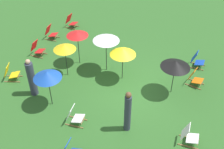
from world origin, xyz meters
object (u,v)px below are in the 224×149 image
Objects in this scene: umbrella_2 at (176,64)px; umbrella_5 at (123,51)px; deckchair_4 at (51,33)px; person_1 at (32,78)px; deckchair_0 at (11,73)px; deckchair_6 at (197,60)px; deckchair_10 at (37,49)px; deckchair_5 at (71,22)px; umbrella_3 at (47,75)px; deckchair_3 at (195,78)px; umbrella_4 at (77,34)px; deckchair_7 at (189,136)px; umbrella_0 at (64,47)px; person_0 at (128,112)px; umbrella_1 at (106,38)px; deckchair_9 at (74,116)px.

umbrella_2 is 2.39m from umbrella_5.
person_1 is at bearing -160.26° from deckchair_4.
deckchair_0 and deckchair_6 have the same top height.
deckchair_10 is at bearing 83.18° from umbrella_2.
deckchair_4 is at bearing 170.57° from deckchair_5.
umbrella_3 is at bearing -151.05° from deckchair_4.
umbrella_3 is (-3.18, 5.71, 1.22)m from deckchair_3.
umbrella_4 is (-1.47, 5.73, 1.34)m from deckchair_6.
deckchair_7 is 5.89m from umbrella_3.
umbrella_2 is (1.36, -7.37, 1.18)m from deckchair_0.
deckchair_5 is at bearing 21.67° from umbrella_0.
person_0 reaches higher than umbrella_3.
deckchair_3 is 0.45× the size of umbrella_1.
umbrella_0 is 4.99m from umbrella_2.
deckchair_9 is 4.29m from umbrella_4.
deckchair_4 is 9.81m from deckchair_7.
umbrella_0 is at bearing 116.19° from deckchair_3.
deckchair_0 is at bearing -176.37° from deckchair_5.
deckchair_5 is 1.00× the size of deckchair_10.
umbrella_1 is 1.13× the size of umbrella_2.
umbrella_4 is (3.49, 5.79, 1.34)m from deckchair_7.
deckchair_3 is at bearing -60.89° from umbrella_3.
person_0 reaches higher than deckchair_3.
umbrella_1 is at bearing 116.74° from deckchair_6.
umbrella_4 is (3.84, 1.39, 1.34)m from deckchair_9.
deckchair_4 and deckchair_10 have the same top height.
person_1 is (-4.54, -1.49, 0.51)m from deckchair_4.
deckchair_0 is 1.03× the size of deckchair_5.
umbrella_3 reaches higher than deckchair_9.
umbrella_1 is (-0.15, -3.91, 1.43)m from deckchair_10.
umbrella_3 reaches higher than deckchair_7.
umbrella_3 is 0.93× the size of person_1.
person_1 reaches higher than deckchair_4.
deckchair_6 and deckchair_10 have the same top height.
deckchair_7 is 1.00× the size of deckchair_10.
deckchair_4 is 0.46× the size of umbrella_4.
umbrella_5 is (2.93, 3.36, 1.16)m from deckchair_7.
person_0 is (-5.01, 2.26, 0.55)m from deckchair_6.
deckchair_9 is at bearing 162.31° from umbrella_5.
umbrella_1 is (-3.50, -3.44, 1.43)m from deckchair_5.
umbrella_4 is at bearing -139.98° from deckchair_5.
umbrella_2 is at bearing -100.03° from umbrella_4.
deckchair_3 is 3.51m from deckchair_7.
deckchair_3 is 8.15m from deckchair_10.
deckchair_6 is 6.55m from umbrella_0.
umbrella_1 reaches higher than umbrella_5.
umbrella_2 is (2.64, 0.98, 1.18)m from deckchair_7.
person_1 is (-6.15, -0.92, 0.51)m from deckchair_5.
person_0 is at bearing -129.92° from deckchair_4.
umbrella_1 is 3.77m from person_1.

